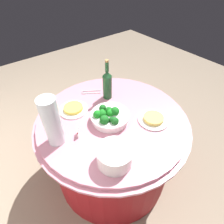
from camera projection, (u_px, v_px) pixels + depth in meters
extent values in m
plane|color=gray|center=(112.00, 171.00, 1.89)|extent=(6.00, 6.00, 0.00)
cylinder|color=maroon|center=(112.00, 150.00, 1.66)|extent=(1.01, 1.01, 0.69)
cylinder|color=pink|center=(112.00, 121.00, 1.42)|extent=(1.16, 1.16, 0.02)
cylinder|color=pink|center=(112.00, 118.00, 1.41)|extent=(1.10, 1.10, 0.03)
cylinder|color=white|center=(110.00, 118.00, 1.35)|extent=(0.26, 0.26, 0.05)
cylinder|color=white|center=(110.00, 115.00, 1.33)|extent=(0.28, 0.28, 0.01)
sphere|color=#197B1E|center=(102.00, 112.00, 1.33)|extent=(0.04, 0.04, 0.04)
sphere|color=#197E1E|center=(110.00, 113.00, 1.32)|extent=(0.05, 0.05, 0.05)
sphere|color=#195D1E|center=(103.00, 108.00, 1.37)|extent=(0.05, 0.05, 0.05)
sphere|color=#19841E|center=(97.00, 114.00, 1.30)|extent=(0.06, 0.06, 0.06)
sphere|color=#19831E|center=(110.00, 112.00, 1.33)|extent=(0.05, 0.05, 0.05)
sphere|color=#19641E|center=(104.00, 120.00, 1.26)|extent=(0.07, 0.07, 0.07)
sphere|color=#19671E|center=(109.00, 110.00, 1.34)|extent=(0.05, 0.05, 0.05)
sphere|color=#196D1E|center=(115.00, 111.00, 1.32)|extent=(0.06, 0.06, 0.06)
sphere|color=#19751E|center=(102.00, 114.00, 1.31)|extent=(0.06, 0.06, 0.06)
sphere|color=#195C1E|center=(112.00, 120.00, 1.27)|extent=(0.04, 0.04, 0.04)
sphere|color=#195A1E|center=(115.00, 121.00, 1.26)|extent=(0.05, 0.05, 0.05)
cylinder|color=white|center=(115.00, 161.00, 1.11)|extent=(0.21, 0.21, 0.01)
cylinder|color=white|center=(115.00, 160.00, 1.10)|extent=(0.21, 0.21, 0.01)
cylinder|color=white|center=(115.00, 159.00, 1.09)|extent=(0.21, 0.21, 0.01)
cylinder|color=white|center=(115.00, 158.00, 1.09)|extent=(0.21, 0.21, 0.01)
cylinder|color=white|center=(115.00, 157.00, 1.08)|extent=(0.21, 0.21, 0.01)
cylinder|color=white|center=(115.00, 156.00, 1.07)|extent=(0.21, 0.21, 0.01)
cylinder|color=white|center=(115.00, 155.00, 1.07)|extent=(0.21, 0.21, 0.01)
cylinder|color=white|center=(115.00, 154.00, 1.06)|extent=(0.21, 0.21, 0.01)
cylinder|color=white|center=(115.00, 153.00, 1.05)|extent=(0.21, 0.21, 0.01)
cylinder|color=white|center=(115.00, 152.00, 1.05)|extent=(0.21, 0.21, 0.01)
cylinder|color=white|center=(115.00, 150.00, 1.04)|extent=(0.21, 0.21, 0.01)
cylinder|color=#1B4925|center=(107.00, 87.00, 1.51)|extent=(0.07, 0.07, 0.20)
cone|color=#1B4925|center=(107.00, 74.00, 1.43)|extent=(0.07, 0.07, 0.04)
cylinder|color=#1B4925|center=(107.00, 67.00, 1.39)|extent=(0.03, 0.03, 0.08)
cylinder|color=#B2844C|center=(107.00, 61.00, 1.36)|extent=(0.03, 0.03, 0.02)
cylinder|color=silver|center=(52.00, 122.00, 1.12)|extent=(0.11, 0.11, 0.34)
sphere|color=#E5B26B|center=(55.00, 134.00, 1.21)|extent=(0.06, 0.06, 0.06)
sphere|color=#E5B26B|center=(54.00, 139.00, 1.19)|extent=(0.06, 0.06, 0.06)
sphere|color=#E5B26B|center=(60.00, 136.00, 1.20)|extent=(0.06, 0.06, 0.06)
sphere|color=#72C64C|center=(52.00, 130.00, 1.17)|extent=(0.06, 0.06, 0.06)
sphere|color=#72C64C|center=(55.00, 133.00, 1.15)|extent=(0.06, 0.06, 0.06)
sphere|color=#72C64C|center=(58.00, 129.00, 1.18)|extent=(0.06, 0.06, 0.06)
sphere|color=red|center=(49.00, 125.00, 1.13)|extent=(0.06, 0.06, 0.06)
sphere|color=red|center=(55.00, 126.00, 1.12)|extent=(0.06, 0.06, 0.06)
sphere|color=red|center=(54.00, 122.00, 1.15)|extent=(0.06, 0.06, 0.06)
sphere|color=#E5B26B|center=(48.00, 120.00, 1.08)|extent=(0.06, 0.06, 0.06)
sphere|color=#E5B26B|center=(54.00, 119.00, 1.09)|extent=(0.06, 0.06, 0.06)
sphere|color=#E5B26B|center=(50.00, 116.00, 1.11)|extent=(0.06, 0.06, 0.06)
cylinder|color=silver|center=(91.00, 91.00, 1.64)|extent=(0.09, 0.14, 0.01)
cylinder|color=silver|center=(91.00, 93.00, 1.61)|extent=(0.09, 0.14, 0.01)
sphere|color=silver|center=(82.00, 92.00, 1.62)|extent=(0.01, 0.01, 0.01)
cylinder|color=white|center=(153.00, 120.00, 1.36)|extent=(0.22, 0.22, 0.01)
cylinder|color=#EACC60|center=(154.00, 118.00, 1.35)|extent=(0.14, 0.14, 0.03)
cylinder|color=white|center=(74.00, 110.00, 1.45)|extent=(0.22, 0.22, 0.01)
cylinder|color=#F2D14C|center=(73.00, 108.00, 1.44)|extent=(0.15, 0.15, 0.02)
cube|color=white|center=(78.00, 132.00, 1.25)|extent=(0.05, 0.03, 0.05)
cube|color=maroon|center=(77.00, 130.00, 1.24)|extent=(0.05, 0.03, 0.01)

